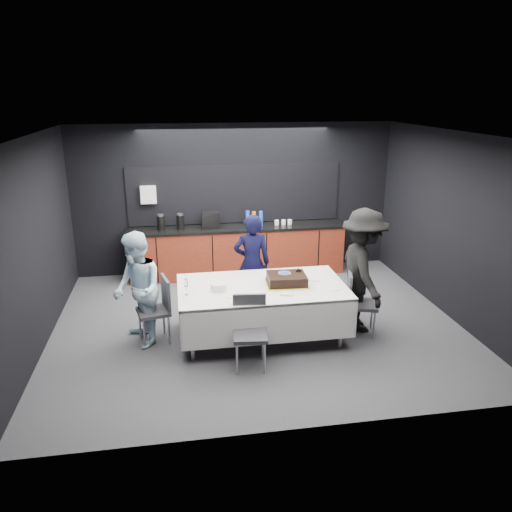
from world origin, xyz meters
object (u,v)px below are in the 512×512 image
at_px(champagne_flute, 186,284).
at_px(person_center, 252,263).
at_px(chair_left, 159,305).
at_px(chair_right, 357,299).
at_px(person_left, 137,290).
at_px(chair_near, 250,326).
at_px(plate_stack, 218,287).
at_px(person_right, 363,271).
at_px(cake_assembly, 287,279).
at_px(party_table, 262,295).

xyz_separation_m(champagne_flute, person_center, (1.05, 1.09, -0.15)).
relative_size(chair_left, person_center, 0.59).
xyz_separation_m(chair_left, chair_right, (2.78, -0.24, 0.00)).
height_order(person_center, person_left, person_left).
xyz_separation_m(champagne_flute, chair_near, (0.76, -0.57, -0.40)).
bearing_deg(person_left, plate_stack, 64.22).
bearing_deg(champagne_flute, chair_near, -36.64).
bearing_deg(person_left, chair_left, 82.31).
bearing_deg(chair_right, person_left, 176.44).
height_order(chair_near, person_right, person_right).
bearing_deg(cake_assembly, champagne_flute, -173.01).
height_order(chair_left, chair_right, same).
xyz_separation_m(cake_assembly, chair_right, (1.00, -0.13, -0.32)).
bearing_deg(party_table, chair_near, -111.41).
height_order(cake_assembly, champagne_flute, champagne_flute).
height_order(plate_stack, person_center, person_center).
relative_size(plate_stack, chair_left, 0.23).
height_order(plate_stack, chair_right, chair_right).
height_order(cake_assembly, person_left, person_left).
bearing_deg(cake_assembly, person_left, 178.28).
relative_size(chair_left, chair_near, 1.00).
bearing_deg(chair_left, chair_right, -4.94).
distance_m(chair_left, person_right, 2.93).
distance_m(chair_right, person_center, 1.73).
bearing_deg(chair_left, person_right, -1.96).
bearing_deg(plate_stack, person_left, 172.90).
xyz_separation_m(plate_stack, person_center, (0.62, 1.00, -0.04)).
bearing_deg(chair_right, person_center, 142.05).
relative_size(chair_left, chair_right, 1.00).
bearing_deg(plate_stack, chair_left, 167.19).
distance_m(party_table, plate_stack, 0.64).
bearing_deg(plate_stack, chair_right, -1.59).
bearing_deg(chair_left, plate_stack, -12.81).
bearing_deg(person_center, chair_near, 83.93).
bearing_deg(person_right, plate_stack, 94.16).
distance_m(plate_stack, chair_near, 0.80).
bearing_deg(chair_near, chair_left, 143.38).
xyz_separation_m(plate_stack, chair_right, (1.96, -0.05, -0.30)).
height_order(party_table, cake_assembly, cake_assembly).
distance_m(plate_stack, person_right, 2.09).
bearing_deg(champagne_flute, party_table, 8.55).
bearing_deg(champagne_flute, person_right, 4.22).
distance_m(party_table, person_right, 1.50).
xyz_separation_m(chair_right, chair_near, (-1.64, -0.61, 0.00)).
bearing_deg(chair_right, party_table, 175.21).
bearing_deg(champagne_flute, plate_stack, 12.69).
relative_size(party_table, chair_near, 2.51).
height_order(chair_right, chair_near, same).
xyz_separation_m(champagne_flute, person_left, (-0.65, 0.23, -0.14)).
bearing_deg(chair_right, chair_left, 175.06).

